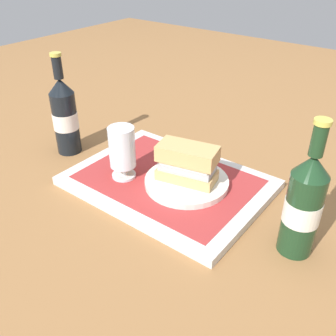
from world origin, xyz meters
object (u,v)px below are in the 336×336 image
object	(u,v)px
beer_glass	(122,151)
second_bottle	(304,204)
sandwich	(186,162)
plate	(187,182)
beer_bottle	(65,115)

from	to	relation	value
beer_glass	second_bottle	world-z (taller)	second_bottle
beer_glass	second_bottle	bearing A→B (deg)	-175.27
sandwich	second_bottle	size ratio (longest dim) A/B	0.53
plate	beer_glass	distance (m)	0.16
sandwich	beer_glass	xyz separation A→B (m)	(0.13, 0.06, 0.01)
plate	beer_glass	bearing A→B (deg)	24.09
sandwich	beer_bottle	bearing A→B (deg)	-7.74
beer_glass	second_bottle	size ratio (longest dim) A/B	0.47
sandwich	second_bottle	distance (m)	0.27
sandwich	plate	bearing A→B (deg)	180.00
sandwich	beer_glass	bearing A→B (deg)	11.35
sandwich	beer_bottle	size ratio (longest dim) A/B	0.53
plate	beer_glass	world-z (taller)	beer_glass
plate	sandwich	xyz separation A→B (m)	(0.00, 0.00, 0.05)
sandwich	beer_bottle	distance (m)	0.36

